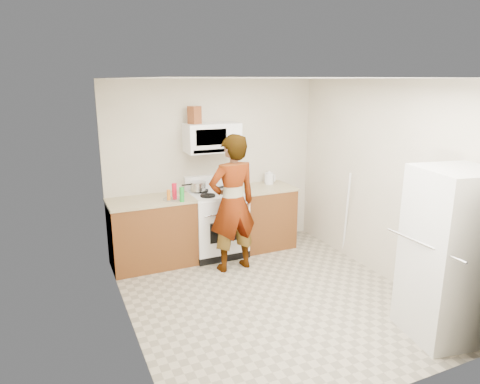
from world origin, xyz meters
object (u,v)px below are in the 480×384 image
kettle (269,178)px  gas_range (217,222)px  microwave (212,137)px  fridge (450,255)px  saucepan (198,186)px  person (233,204)px

kettle → gas_range: bearing=-147.7°
microwave → fridge: bearing=-66.1°
gas_range → saucepan: gas_range is taller
microwave → kettle: microwave is taller
microwave → saucepan: microwave is taller
microwave → fridge: microwave is taller
kettle → person: bearing=-118.9°
gas_range → microwave: bearing=90.0°
saucepan → kettle: bearing=0.6°
kettle → saucepan: size_ratio=0.76×
microwave → person: 1.04m
microwave → saucepan: size_ratio=3.46×
microwave → person: microwave is taller
saucepan → microwave: bearing=-1.6°
fridge → kettle: size_ratio=10.19×
gas_range → person: size_ratio=0.62×
gas_range → person: 0.71m
person → saucepan: person is taller
person → saucepan: size_ratio=8.32×
fridge → gas_range: bearing=125.3°
kettle → fridge: bearing=-59.2°
gas_range → fridge: 3.15m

